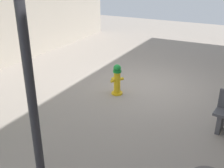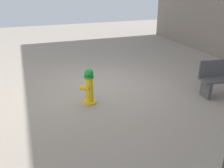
% 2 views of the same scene
% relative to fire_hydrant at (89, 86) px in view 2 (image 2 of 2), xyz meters
% --- Properties ---
extents(ground_plane, '(23.40, 23.40, 0.00)m').
position_rel_fire_hydrant_xyz_m(ground_plane, '(-0.60, -0.95, -0.46)').
color(ground_plane, gray).
extents(fire_hydrant, '(0.39, 0.40, 0.91)m').
position_rel_fire_hydrant_xyz_m(fire_hydrant, '(0.00, 0.00, 0.00)').
color(fire_hydrant, gold).
rests_on(fire_hydrant, ground_plane).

